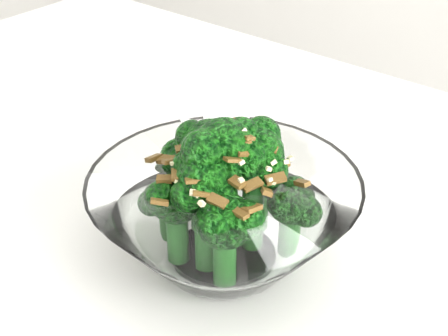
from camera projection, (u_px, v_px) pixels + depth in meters
The scene contains 1 object.
broccoli_dish at pixel (223, 211), 0.49m from camera, with size 0.19×0.19×0.12m.
Camera 1 is at (0.29, -0.18, 1.08)m, focal length 55.00 mm.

